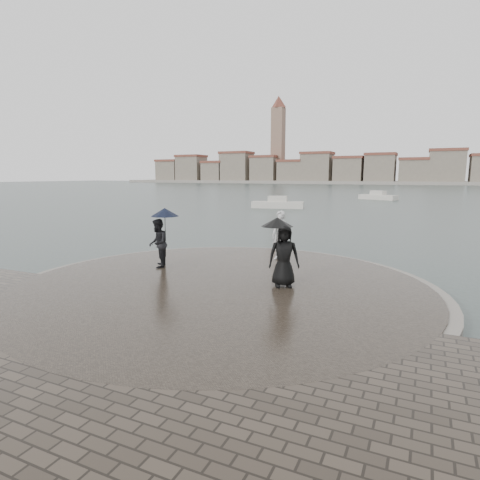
% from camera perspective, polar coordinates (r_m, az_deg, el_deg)
% --- Properties ---
extents(ground, '(400.00, 400.00, 0.00)m').
position_cam_1_polar(ground, '(9.16, -13.15, -13.43)').
color(ground, '#2B3835').
rests_on(ground, ground).
extents(kerb_ring, '(12.50, 12.50, 0.32)m').
position_cam_1_polar(kerb_ring, '(11.88, -2.67, -7.07)').
color(kerb_ring, gray).
rests_on(kerb_ring, ground).
extents(quay_tip, '(11.90, 11.90, 0.36)m').
position_cam_1_polar(quay_tip, '(11.88, -2.67, -6.97)').
color(quay_tip, '#2D261E').
rests_on(quay_tip, ground).
extents(statue, '(0.74, 0.56, 1.84)m').
position_cam_1_polar(statue, '(14.94, 5.75, 0.66)').
color(statue, silver).
rests_on(statue, quay_tip).
extents(visitor_left, '(1.21, 1.09, 2.04)m').
position_cam_1_polar(visitor_left, '(13.87, -11.38, 0.56)').
color(visitor_left, black).
rests_on(visitor_left, quay_tip).
extents(visitor_right, '(1.22, 1.00, 1.95)m').
position_cam_1_polar(visitor_right, '(11.35, 6.06, -1.25)').
color(visitor_right, black).
rests_on(visitor_right, quay_tip).
extents(far_skyline, '(260.00, 20.00, 37.00)m').
position_cam_1_polar(far_skyline, '(167.72, 21.30, 9.30)').
color(far_skyline, gray).
rests_on(far_skyline, ground).
extents(boats, '(38.99, 24.58, 1.50)m').
position_cam_1_polar(boats, '(48.57, 26.73, 4.55)').
color(boats, beige).
rests_on(boats, ground).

